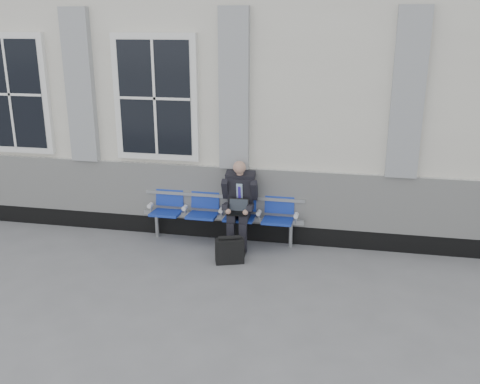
# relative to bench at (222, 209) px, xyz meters

# --- Properties ---
(ground) EXTENTS (70.00, 70.00, 0.00)m
(ground) POSITION_rel_bench_xyz_m (-1.43, -1.32, -0.55)
(ground) COLOR slate
(ground) RESTS_ON ground
(station_building) EXTENTS (14.40, 4.40, 4.49)m
(station_building) POSITION_rel_bench_xyz_m (-1.44, 2.15, 1.67)
(station_building) COLOR silver
(station_building) RESTS_ON ground
(bench) EXTENTS (2.60, 0.47, 0.91)m
(bench) POSITION_rel_bench_xyz_m (0.00, 0.00, 0.00)
(bench) COLOR #9EA0A3
(bench) RESTS_ON ground
(businessman) EXTENTS (0.55, 0.74, 1.38)m
(businessman) POSITION_rel_bench_xyz_m (0.31, -0.13, 0.20)
(businessman) COLOR black
(businessman) RESTS_ON ground
(briefcase) EXTENTS (0.45, 0.30, 0.42)m
(briefcase) POSITION_rel_bench_xyz_m (0.29, -0.78, -0.36)
(briefcase) COLOR black
(briefcase) RESTS_ON ground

